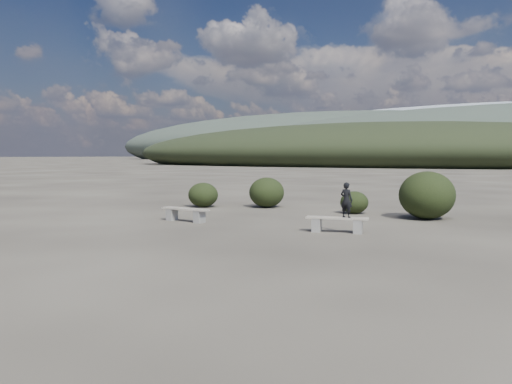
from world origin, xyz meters
The scene contains 9 objects.
ground centered at (0.00, 0.00, 0.00)m, with size 1200.00×1200.00×0.00m, color #302C25.
bench_left centered at (-2.31, 4.06, 0.26)m, with size 1.76×0.47×0.44m.
bench_right centered at (2.74, 4.31, 0.26)m, with size 1.74×0.75×0.43m.
seated_person centered at (2.98, 4.37, 0.91)m, with size 0.35×0.23×0.97m, color black.
shrub_a centered at (-4.49, 8.07, 0.50)m, with size 1.23×1.23×1.01m, color black.
shrub_b centered at (-2.13, 9.23, 0.61)m, with size 1.43×1.43×1.23m, color black.
shrub_c centered at (1.68, 8.92, 0.41)m, with size 1.02×1.02×0.82m, color black.
shrub_d centered at (4.31, 8.58, 0.80)m, with size 1.83×1.83×1.60m, color black.
mountain_ridges centered at (-7.48, 339.06, 10.84)m, with size 500.00×400.00×56.00m.
Camera 1 is at (7.55, -8.68, 2.13)m, focal length 35.00 mm.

